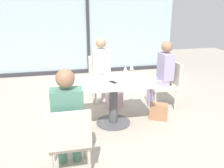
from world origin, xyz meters
TOP-DOWN VIEW (x-y plane):
  - ground_plane at (0.00, 0.00)m, footprint 12.00×12.00m
  - window_wall_backdrop at (0.00, 3.20)m, footprint 4.89×0.10m
  - dining_table_main at (0.00, 0.00)m, footprint 1.23×0.76m
  - chair_front_left at (-0.76, -1.15)m, footprint 0.46×0.50m
  - chair_far_right at (1.13, 0.45)m, footprint 0.50×0.46m
  - chair_near_window at (0.00, 1.15)m, footprint 0.46×0.51m
  - person_front_left at (-0.76, -1.04)m, footprint 0.34×0.39m
  - person_far_right at (1.02, 0.45)m, footprint 0.39×0.34m
  - person_near_window at (-0.00, 1.04)m, footprint 0.34×0.39m
  - wine_glass_0 at (0.39, 0.31)m, footprint 0.07×0.07m
  - wine_glass_1 at (0.25, 0.21)m, footprint 0.07×0.07m
  - wine_glass_2 at (0.18, -0.02)m, footprint 0.07×0.07m
  - wine_glass_3 at (-0.52, -0.21)m, footprint 0.07×0.07m
  - wine_glass_4 at (0.26, -0.29)m, footprint 0.07×0.07m
  - wine_glass_5 at (0.55, -0.31)m, footprint 0.07×0.07m
  - coffee_cup at (0.42, -0.05)m, footprint 0.08×0.08m
  - cell_phone_on_table at (-0.02, -0.05)m, footprint 0.13×0.16m
  - handbag_1 at (0.79, -0.03)m, footprint 0.34×0.27m
  - handbag_2 at (0.17, 0.65)m, footprint 0.34×0.25m

SIDE VIEW (x-z plane):
  - ground_plane at x=0.00m, z-range 0.00..0.00m
  - handbag_1 at x=0.79m, z-range 0.00..0.28m
  - handbag_2 at x=0.17m, z-range 0.00..0.28m
  - chair_front_left at x=-0.76m, z-range 0.06..0.93m
  - chair_far_right at x=1.13m, z-range 0.06..0.93m
  - chair_near_window at x=0.00m, z-range 0.06..0.93m
  - dining_table_main at x=0.00m, z-range 0.16..0.89m
  - person_front_left at x=-0.76m, z-range 0.07..1.33m
  - person_far_right at x=1.02m, z-range 0.07..1.33m
  - person_near_window at x=0.00m, z-range 0.07..1.33m
  - cell_phone_on_table at x=-0.02m, z-range 0.73..0.74m
  - coffee_cup at x=0.42m, z-range 0.73..0.82m
  - wine_glass_0 at x=0.39m, z-range 0.77..0.95m
  - wine_glass_1 at x=0.25m, z-range 0.77..0.95m
  - wine_glass_2 at x=0.18m, z-range 0.77..0.95m
  - wine_glass_3 at x=-0.52m, z-range 0.77..0.95m
  - wine_glass_4 at x=0.26m, z-range 0.77..0.95m
  - wine_glass_5 at x=0.55m, z-range 0.77..0.95m
  - window_wall_backdrop at x=0.00m, z-range -0.14..2.56m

